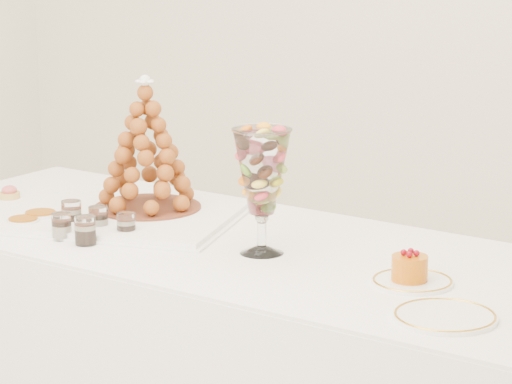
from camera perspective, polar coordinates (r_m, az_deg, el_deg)
The scene contains 15 objects.
buffet_table at distance 3.45m, azimuth -1.30°, elevation -8.73°, with size 2.16×0.98×0.80m.
lace_tray at distance 3.55m, azimuth -6.48°, elevation -1.16°, with size 0.65×0.49×0.02m, color white.
macaron_vase at distance 3.15m, azimuth 0.28°, elevation 0.89°, with size 0.15×0.15×0.33m.
cake_plate at distance 2.98m, azimuth 7.37°, elevation -4.22°, with size 0.20×0.20×0.01m, color white.
spare_plate at distance 2.75m, azimuth 8.89°, elevation -5.82°, with size 0.23×0.23×0.01m, color white.
pink_tart at distance 3.86m, azimuth -11.53°, elevation -0.04°, with size 0.07×0.07×0.04m.
verrine_a at distance 3.49m, azimuth -8.68°, elevation -1.04°, with size 0.06×0.06×0.08m, color white.
verrine_b at distance 3.43m, azimuth -7.42°, elevation -1.29°, with size 0.05×0.05×0.07m, color white.
verrine_c at distance 3.36m, azimuth -6.13°, elevation -1.57°, with size 0.05×0.05×0.07m, color white.
verrine_d at distance 3.37m, azimuth -9.13°, elevation -1.60°, with size 0.05×0.05×0.07m, color white.
verrine_e at distance 3.31m, azimuth -8.04°, elevation -1.81°, with size 0.06×0.06×0.08m, color white.
ramekin_back at distance 3.55m, azimuth -10.10°, elevation -1.21°, with size 0.10×0.10×0.03m, color white.
ramekin_front at distance 3.50m, azimuth -10.89°, elevation -1.49°, with size 0.09×0.09×0.03m, color white.
croquembouche at distance 3.55m, azimuth -5.19°, elevation 2.25°, with size 0.32×0.32×0.39m.
mousse_cake at distance 2.96m, azimuth 7.24°, elevation -3.55°, with size 0.09×0.09×0.08m.
Camera 1 is at (1.74, -2.49, 1.71)m, focal length 85.00 mm.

